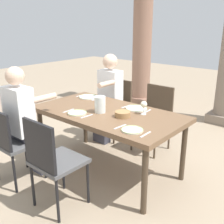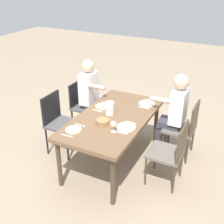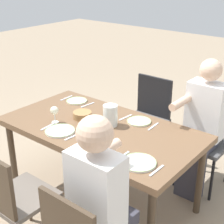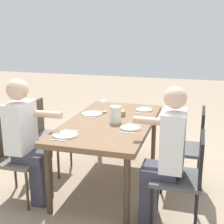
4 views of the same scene
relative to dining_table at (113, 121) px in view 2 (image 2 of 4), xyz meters
name	(u,v)px [view 2 (image 2 of 4)]	position (x,y,z in m)	size (l,w,h in m)	color
ground_plane	(113,161)	(0.00, 0.00, -0.69)	(16.00, 16.00, 0.00)	gray
dining_table	(113,121)	(0.00, 0.00, 0.00)	(1.74, 0.94, 0.76)	brown
chair_west_north	(185,126)	(-0.62, 0.89, -0.18)	(0.44, 0.44, 0.89)	#6A6158
chair_west_south	(83,103)	(-0.62, -0.89, -0.17)	(0.44, 0.44, 0.88)	#4F4F50
chair_mid_north	(172,150)	(0.09, 0.89, -0.17)	(0.44, 0.44, 0.90)	#6A6158
chair_mid_south	(58,119)	(0.09, -0.89, -0.15)	(0.44, 0.44, 0.93)	#4F4F50
diner_woman_green	(92,96)	(-0.62, -0.70, 0.00)	(0.35, 0.49, 1.31)	#3F3F4C
diner_man_white	(174,112)	(-0.62, 0.70, 0.01)	(0.35, 0.50, 1.30)	#3F3F4C
plate_0	(147,104)	(-0.60, 0.28, 0.07)	(0.26, 0.26, 0.02)	white
fork_0	(150,100)	(-0.75, 0.28, 0.07)	(0.02, 0.17, 0.01)	silver
spoon_0	(143,108)	(-0.45, 0.28, 0.07)	(0.02, 0.17, 0.01)	silver
plate_1	(102,106)	(-0.21, -0.28, 0.07)	(0.22, 0.22, 0.02)	silver
fork_1	(107,103)	(-0.36, -0.28, 0.07)	(0.02, 0.17, 0.01)	silver
spoon_1	(97,111)	(-0.06, -0.28, 0.07)	(0.02, 0.17, 0.01)	silver
plate_2	(126,127)	(0.20, 0.29, 0.07)	(0.25, 0.25, 0.02)	white
wine_glass_2	(113,124)	(0.37, 0.19, 0.18)	(0.07, 0.07, 0.15)	white
fork_2	(131,122)	(0.05, 0.29, 0.07)	(0.02, 0.17, 0.01)	silver
spoon_2	(121,133)	(0.35, 0.29, 0.07)	(0.02, 0.17, 0.01)	silver
plate_3	(73,130)	(0.56, -0.29, 0.07)	(0.21, 0.21, 0.02)	silver
fork_3	(80,125)	(0.41, -0.29, 0.07)	(0.02, 0.17, 0.01)	silver
spoon_3	(67,136)	(0.71, -0.29, 0.07)	(0.02, 0.17, 0.01)	silver
water_pitcher	(110,109)	(-0.05, -0.08, 0.15)	(0.13, 0.13, 0.19)	white
bread_basket	(103,122)	(0.24, -0.03, 0.10)	(0.17, 0.17, 0.06)	#9E7547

